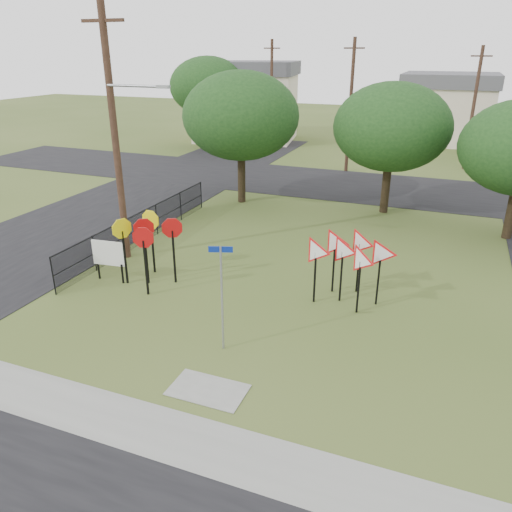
{
  "coord_description": "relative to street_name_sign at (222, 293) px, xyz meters",
  "views": [
    {
      "loc": [
        5.09,
        -11.88,
        8.26
      ],
      "look_at": [
        -0.77,
        3.0,
        1.6
      ],
      "focal_mm": 35.0,
      "sensor_mm": 36.0,
      "label": 1
    }
  ],
  "objects": [
    {
      "name": "ground",
      "position": [
        0.46,
        0.45,
        -1.86
      ],
      "size": [
        140.0,
        140.0,
        0.0
      ],
      "primitive_type": "plane",
      "color": "#3B4E1D"
    },
    {
      "name": "sidewalk",
      "position": [
        0.46,
        -3.75,
        -1.85
      ],
      "size": [
        30.0,
        1.6,
        0.02
      ],
      "primitive_type": "cube",
      "color": "gray",
      "rests_on": "ground"
    },
    {
      "name": "planting_strip",
      "position": [
        0.46,
        -4.95,
        -1.85
      ],
      "size": [
        30.0,
        0.8,
        0.02
      ],
      "primitive_type": "cube",
      "color": "#3B4E1D",
      "rests_on": "ground"
    },
    {
      "name": "street_left",
      "position": [
        -11.54,
        10.45,
        -1.85
      ],
      "size": [
        8.0,
        50.0,
        0.02
      ],
      "primitive_type": "cube",
      "color": "black",
      "rests_on": "ground"
    },
    {
      "name": "street_far",
      "position": [
        0.46,
        20.45,
        -1.85
      ],
      "size": [
        60.0,
        8.0,
        0.02
      ],
      "primitive_type": "cube",
      "color": "black",
      "rests_on": "ground"
    },
    {
      "name": "curb_pad",
      "position": [
        0.46,
        -1.95,
        -1.85
      ],
      "size": [
        2.0,
        1.2,
        0.02
      ],
      "primitive_type": "cube",
      "color": "gray",
      "rests_on": "ground"
    },
    {
      "name": "street_name_sign",
      "position": [
        0.0,
        0.0,
        0.0
      ],
      "size": [
        0.65,
        0.24,
        3.27
      ],
      "color": "gray",
      "rests_on": "ground"
    },
    {
      "name": "stop_sign_cluster",
      "position": [
        -4.49,
        3.1,
        0.06
      ],
      "size": [
        2.24,
        1.97,
        2.59
      ],
      "color": "black",
      "rests_on": "ground"
    },
    {
      "name": "yield_sign_cluster",
      "position": [
        2.73,
        4.4,
        -0.05
      ],
      "size": [
        3.15,
        2.03,
        2.46
      ],
      "color": "black",
      "rests_on": "ground"
    },
    {
      "name": "info_board",
      "position": [
        -6.0,
        2.67,
        -0.78
      ],
      "size": [
        1.3,
        0.19,
        1.63
      ],
      "color": "black",
      "rests_on": "ground"
    },
    {
      "name": "utility_pole_main",
      "position": [
        -6.78,
        4.94,
        3.35
      ],
      "size": [
        3.55,
        0.33,
        10.0
      ],
      "color": "#422B1E",
      "rests_on": "ground"
    },
    {
      "name": "far_pole_a",
      "position": [
        -1.54,
        24.45,
        2.74
      ],
      "size": [
        1.4,
        0.24,
        9.0
      ],
      "color": "#422B1E",
      "rests_on": "ground"
    },
    {
      "name": "far_pole_b",
      "position": [
        6.46,
        28.45,
        2.49
      ],
      "size": [
        1.4,
        0.24,
        8.5
      ],
      "color": "#422B1E",
      "rests_on": "ground"
    },
    {
      "name": "far_pole_c",
      "position": [
        -9.54,
        30.45,
        2.74
      ],
      "size": [
        1.4,
        0.24,
        9.0
      ],
      "color": "#422B1E",
      "rests_on": "ground"
    },
    {
      "name": "fence_run",
      "position": [
        -7.14,
        6.7,
        -1.07
      ],
      "size": [
        0.05,
        11.55,
        1.5
      ],
      "color": "black",
      "rests_on": "ground"
    },
    {
      "name": "house_left",
      "position": [
        -13.54,
        34.45,
        1.79
      ],
      "size": [
        10.58,
        8.88,
        7.2
      ],
      "color": "beige",
      "rests_on": "ground"
    },
    {
      "name": "house_mid",
      "position": [
        4.46,
        40.45,
        1.29
      ],
      "size": [
        8.4,
        8.4,
        6.2
      ],
      "color": "beige",
      "rests_on": "ground"
    },
    {
      "name": "tree_near_left",
      "position": [
        -5.54,
        14.45,
        3.0
      ],
      "size": [
        6.4,
        6.4,
        7.27
      ],
      "color": "black",
      "rests_on": "ground"
    },
    {
      "name": "tree_near_mid",
      "position": [
        2.46,
        15.45,
        2.68
      ],
      "size": [
        6.0,
        6.0,
        6.8
      ],
      "color": "black",
      "rests_on": "ground"
    },
    {
      "name": "tree_far_left",
      "position": [
        -15.54,
        30.45,
        3.31
      ],
      "size": [
        6.8,
        6.8,
        7.73
      ],
      "color": "black",
      "rests_on": "ground"
    }
  ]
}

